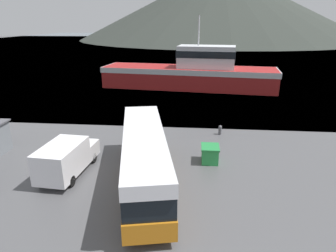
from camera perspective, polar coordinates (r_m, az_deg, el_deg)
The scene contains 7 objects.
water_surface at distance 147.27m, azimuth 5.26°, elevation 15.52°, with size 240.00×240.00×0.00m, color slate.
hill_backdrop at distance 184.03m, azimuth 9.85°, elevation 21.96°, with size 156.19×156.19×37.76m, color #2D332D.
tour_bus at distance 18.32m, azimuth -4.53°, elevation -5.73°, with size 4.80×12.23×3.35m.
delivery_van at distance 20.73m, azimuth -18.77°, elevation -5.71°, with size 2.55×5.57×2.28m.
fishing_boat at distance 45.81m, azimuth 4.59°, elevation 10.17°, with size 26.38×9.15×10.44m.
storage_bin at distance 21.78m, azimuth 7.98°, elevation -5.29°, with size 1.27×1.51×1.21m.
mooring_bollard at distance 27.19m, azimuth 9.88°, elevation -0.66°, with size 0.32×0.32×0.85m.
Camera 1 is at (0.50, -6.63, 9.63)m, focal length 32.00 mm.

